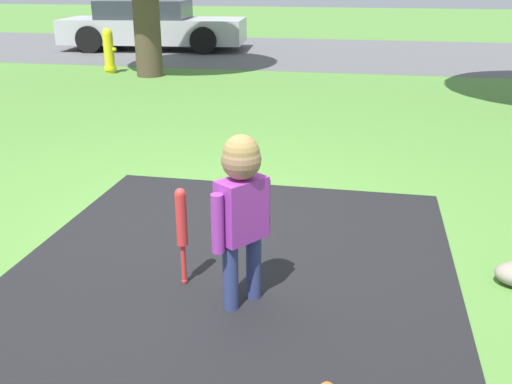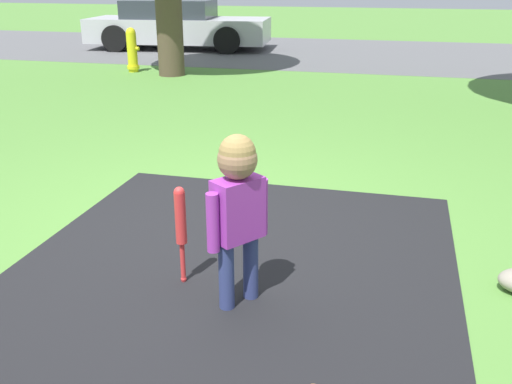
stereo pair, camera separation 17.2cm
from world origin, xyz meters
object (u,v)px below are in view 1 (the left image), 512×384
child (242,198)px  parked_car (152,26)px  fire_hydrant (109,51)px  baseball_bat (182,223)px

child → parked_car: bearing=58.9°
child → fire_hydrant: size_ratio=1.21×
child → baseball_bat: child is taller
baseball_bat → parked_car: bearing=111.7°
baseball_bat → child: bearing=-19.7°
fire_hydrant → parked_car: size_ratio=0.18×
child → baseball_bat: 0.49m
baseball_bat → parked_car: size_ratio=0.14×
fire_hydrant → baseball_bat: bearing=-62.3°
child → baseball_bat: bearing=105.9°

